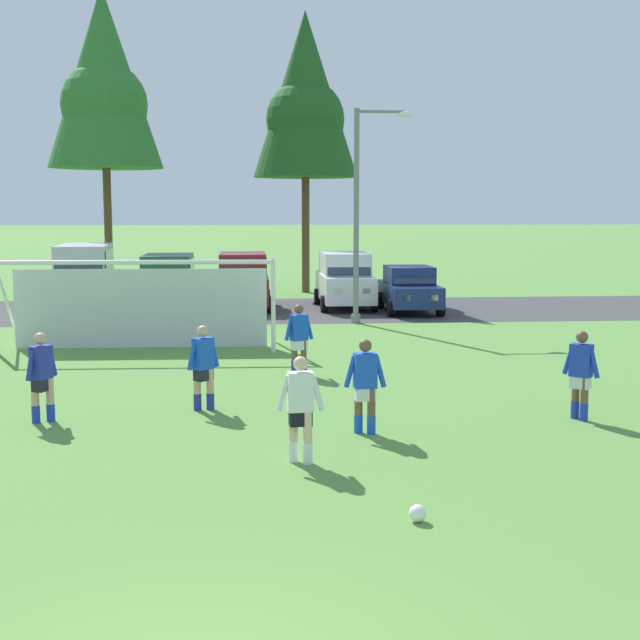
{
  "coord_description": "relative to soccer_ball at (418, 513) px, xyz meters",
  "views": [
    {
      "loc": [
        0.54,
        -6.33,
        3.82
      ],
      "look_at": [
        1.98,
        11.62,
        1.53
      ],
      "focal_mm": 48.8,
      "sensor_mm": 36.0,
      "label": 1
    }
  ],
  "objects": [
    {
      "name": "street_lamp",
      "position": [
        1.71,
        18.89,
        3.6
      ],
      "size": [
        2.0,
        0.32,
        7.14
      ],
      "color": "slate",
      "rests_on": "ground"
    },
    {
      "name": "player_winger_right",
      "position": [
        -0.09,
        4.3,
        0.71
      ],
      "size": [
        0.74,
        0.27,
        1.64
      ],
      "color": "brown",
      "rests_on": "ground"
    },
    {
      "name": "player_midfield_center",
      "position": [
        -1.29,
        2.65,
        0.71
      ],
      "size": [
        0.74,
        0.27,
        1.64
      ],
      "color": "beige",
      "rests_on": "ground"
    },
    {
      "name": "parked_car_slot_left",
      "position": [
        -5.08,
        22.42,
        1.0
      ],
      "size": [
        2.17,
        4.62,
        2.16
      ],
      "color": "#194C2D",
      "rests_on": "ground"
    },
    {
      "name": "parked_car_slot_center",
      "position": [
        1.66,
        23.52,
        1.0
      ],
      "size": [
        2.17,
        4.62,
        2.16
      ],
      "color": "silver",
      "rests_on": "ground"
    },
    {
      "name": "tree_left_edge",
      "position": [
        -8.46,
        30.23,
        9.29
      ],
      "size": [
        5.12,
        5.12,
        13.66
      ],
      "color": "brown",
      "rests_on": "ground"
    },
    {
      "name": "player_trailing_back",
      "position": [
        -5.79,
        5.56,
        0.71
      ],
      "size": [
        0.47,
        0.66,
        1.64
      ],
      "color": "tan",
      "rests_on": "ground"
    },
    {
      "name": "parked_car_slot_center_right",
      "position": [
        3.91,
        21.85,
        0.77
      ],
      "size": [
        2.04,
        4.2,
        1.72
      ],
      "color": "navy",
      "rests_on": "ground"
    },
    {
      "name": "parked_car_slot_far_left",
      "position": [
        -8.22,
        22.98,
        1.23
      ],
      "size": [
        2.47,
        4.94,
        2.52
      ],
      "color": "#B2B2BC",
      "rests_on": "ground"
    },
    {
      "name": "parking_lot_strip",
      "position": [
        -2.57,
        22.97,
        -0.11
      ],
      "size": [
        52.0,
        8.4,
        0.01
      ],
      "primitive_type": "cube",
      "color": "#3D3D3F",
      "rests_on": "ground"
    },
    {
      "name": "player_winger_left",
      "position": [
        -0.91,
        9.82,
        0.71
      ],
      "size": [
        0.72,
        0.39,
        1.64
      ],
      "color": "brown",
      "rests_on": "ground"
    },
    {
      "name": "parked_car_slot_center_left",
      "position": [
        -2.31,
        23.4,
        1.0
      ],
      "size": [
        2.15,
        4.61,
        2.16
      ],
      "color": "maroon",
      "rests_on": "ground"
    },
    {
      "name": "soccer_ball",
      "position": [
        0.0,
        0.0,
        0.0
      ],
      "size": [
        0.22,
        0.22,
        0.22
      ],
      "color": "white",
      "rests_on": "ground"
    },
    {
      "name": "ground_plane",
      "position": [
        -2.57,
        11.15,
        -0.11
      ],
      "size": [
        400.0,
        400.0,
        0.0
      ],
      "primitive_type": "plane",
      "color": "#598C3D"
    },
    {
      "name": "player_striker_near",
      "position": [
        3.97,
        4.98,
        0.71
      ],
      "size": [
        0.55,
        0.61,
        1.64
      ],
      "color": "brown",
      "rests_on": "ground"
    },
    {
      "name": "player_defender_far",
      "position": [
        -2.94,
        6.3,
        0.71
      ],
      "size": [
        0.63,
        0.53,
        1.64
      ],
      "color": "tan",
      "rests_on": "ground"
    },
    {
      "name": "tree_mid_left",
      "position": [
        0.54,
        30.07,
        8.64
      ],
      "size": [
        4.77,
        4.77,
        12.72
      ],
      "color": "brown",
      "rests_on": "ground"
    },
    {
      "name": "soccer_goal",
      "position": [
        -5.06,
        13.91,
        1.18
      ],
      "size": [
        7.47,
        2.12,
        2.57
      ],
      "color": "white",
      "rests_on": "ground"
    }
  ]
}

